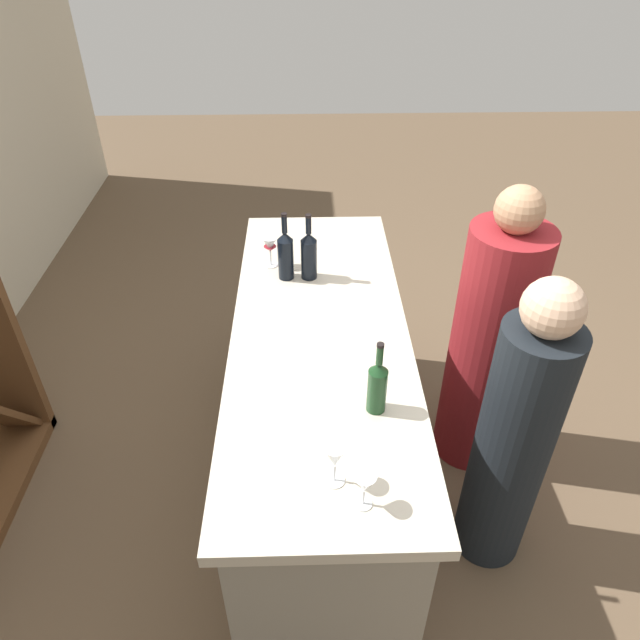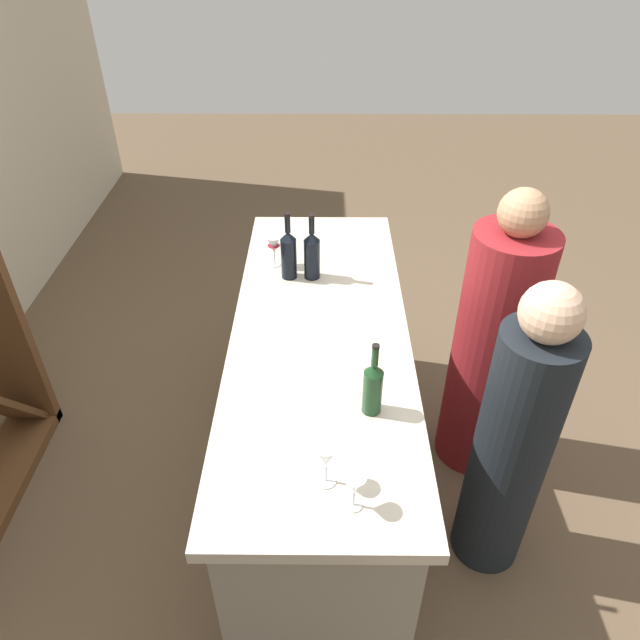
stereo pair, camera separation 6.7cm
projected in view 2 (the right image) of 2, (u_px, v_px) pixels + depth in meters
name	position (u px, v px, depth m)	size (l,w,h in m)	color
ground_plane	(320.00, 477.00, 3.05)	(12.00, 12.00, 0.00)	brown
bar_counter	(320.00, 410.00, 2.75)	(2.07, 0.75, 0.98)	gray
wine_bottle_leftmost_olive_green	(373.00, 387.00, 2.02)	(0.07, 0.07, 0.30)	#193D1E
wine_bottle_second_left_near_black	(312.00, 254.00, 2.72)	(0.08, 0.08, 0.33)	black
wine_bottle_center_near_black	(289.00, 253.00, 2.72)	(0.07, 0.07, 0.34)	black
wine_glass_near_left	(354.00, 485.00, 1.71)	(0.07, 0.07, 0.13)	white
wine_glass_near_center	(326.00, 458.00, 1.77)	(0.07, 0.07, 0.16)	white
wine_glass_near_right	(274.00, 245.00, 2.82)	(0.07, 0.07, 0.15)	white
person_left_guest	(512.00, 447.00, 2.33)	(0.39, 0.39, 1.46)	black
person_center_guest	(491.00, 351.00, 2.78)	(0.42, 0.42, 1.53)	maroon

